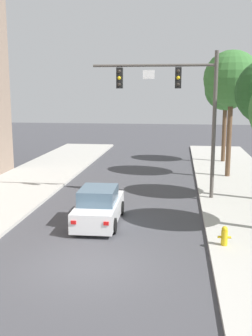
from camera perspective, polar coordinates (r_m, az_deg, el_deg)
ground_plane at (r=13.99m, az=-5.09°, el=-13.32°), size 120.00×120.00×0.00m
traffic_signal_mast at (r=21.42m, az=7.44°, el=9.62°), size 6.34×0.38×7.50m
car_lead_white at (r=17.94m, az=-3.78°, el=-5.41°), size 1.91×4.27×1.60m
fire_hydrant at (r=15.52m, az=13.47°, el=-9.11°), size 0.48×0.24×0.72m
street_tree_third at (r=27.49m, az=14.43°, el=11.83°), size 3.56×3.56×8.09m
street_tree_farthest at (r=33.42m, az=13.67°, el=10.49°), size 3.28×3.28×7.31m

